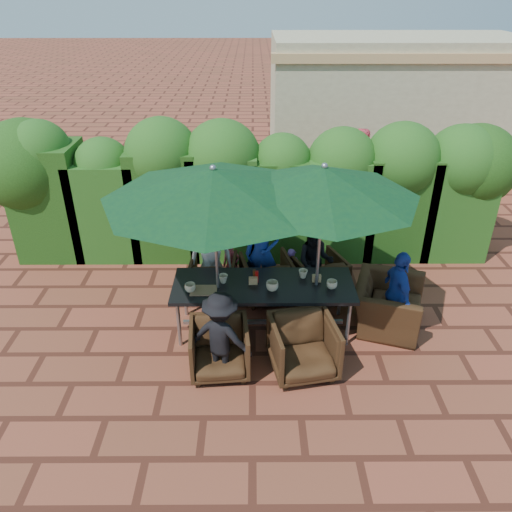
{
  "coord_description": "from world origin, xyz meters",
  "views": [
    {
      "loc": [
        0.02,
        -5.73,
        4.37
      ],
      "look_at": [
        0.05,
        0.4,
        0.96
      ],
      "focal_mm": 35.0,
      "sensor_mm": 36.0,
      "label": 1
    }
  ],
  "objects_px": {
    "chair_far_left": "(214,275)",
    "chair_far_right": "(318,274)",
    "dining_table": "(263,289)",
    "chair_near_right": "(304,345)",
    "umbrella_right": "(323,183)",
    "chair_end_right": "(389,298)",
    "chair_far_mid": "(267,276)",
    "umbrella_left": "(213,184)",
    "chair_near_left": "(219,346)"
  },
  "relations": [
    {
      "from": "chair_far_left",
      "to": "chair_far_right",
      "type": "bearing_deg",
      "value": -177.66
    },
    {
      "from": "dining_table",
      "to": "chair_near_right",
      "type": "height_order",
      "value": "chair_near_right"
    },
    {
      "from": "umbrella_right",
      "to": "chair_end_right",
      "type": "xyz_separation_m",
      "value": [
        1.05,
        0.11,
        -1.76
      ]
    },
    {
      "from": "dining_table",
      "to": "chair_far_right",
      "type": "relative_size",
      "value": 3.31
    },
    {
      "from": "umbrella_right",
      "to": "chair_far_right",
      "type": "xyz_separation_m",
      "value": [
        0.15,
        0.88,
        -1.84
      ]
    },
    {
      "from": "dining_table",
      "to": "chair_far_mid",
      "type": "relative_size",
      "value": 3.28
    },
    {
      "from": "umbrella_right",
      "to": "chair_far_left",
      "type": "relative_size",
      "value": 3.44
    },
    {
      "from": "umbrella_left",
      "to": "umbrella_right",
      "type": "height_order",
      "value": "same"
    },
    {
      "from": "chair_far_mid",
      "to": "chair_near_left",
      "type": "xyz_separation_m",
      "value": [
        -0.63,
        -1.68,
        -0.0
      ]
    },
    {
      "from": "chair_end_right",
      "to": "chair_near_left",
      "type": "bearing_deg",
      "value": 130.77
    },
    {
      "from": "chair_end_right",
      "to": "chair_far_right",
      "type": "bearing_deg",
      "value": 67.8
    },
    {
      "from": "chair_far_mid",
      "to": "chair_far_right",
      "type": "distance_m",
      "value": 0.8
    },
    {
      "from": "chair_far_right",
      "to": "chair_near_left",
      "type": "xyz_separation_m",
      "value": [
        -1.43,
        -1.72,
        0.0
      ]
    },
    {
      "from": "chair_near_left",
      "to": "chair_near_right",
      "type": "xyz_separation_m",
      "value": [
        1.05,
        -0.01,
        0.03
      ]
    },
    {
      "from": "chair_far_right",
      "to": "chair_near_right",
      "type": "height_order",
      "value": "chair_near_right"
    },
    {
      "from": "chair_far_right",
      "to": "chair_end_right",
      "type": "relative_size",
      "value": 0.71
    },
    {
      "from": "chair_far_mid",
      "to": "chair_near_right",
      "type": "distance_m",
      "value": 1.74
    },
    {
      "from": "chair_far_mid",
      "to": "chair_end_right",
      "type": "distance_m",
      "value": 1.85
    },
    {
      "from": "chair_far_left",
      "to": "chair_end_right",
      "type": "xyz_separation_m",
      "value": [
        2.52,
        -0.78,
        0.1
      ]
    },
    {
      "from": "umbrella_right",
      "to": "umbrella_left",
      "type": "bearing_deg",
      "value": -177.28
    },
    {
      "from": "chair_near_left",
      "to": "chair_near_right",
      "type": "height_order",
      "value": "chair_near_right"
    },
    {
      "from": "dining_table",
      "to": "chair_far_right",
      "type": "height_order",
      "value": "dining_table"
    },
    {
      "from": "dining_table",
      "to": "umbrella_right",
      "type": "height_order",
      "value": "umbrella_right"
    },
    {
      "from": "dining_table",
      "to": "umbrella_right",
      "type": "bearing_deg",
      "value": -0.69
    },
    {
      "from": "chair_far_left",
      "to": "chair_end_right",
      "type": "bearing_deg",
      "value": 165.41
    },
    {
      "from": "dining_table",
      "to": "chair_far_left",
      "type": "height_order",
      "value": "dining_table"
    },
    {
      "from": "umbrella_left",
      "to": "chair_far_mid",
      "type": "distance_m",
      "value": 2.16
    },
    {
      "from": "chair_far_mid",
      "to": "chair_near_left",
      "type": "distance_m",
      "value": 1.79
    },
    {
      "from": "chair_far_right",
      "to": "umbrella_left",
      "type": "bearing_deg",
      "value": 11.03
    },
    {
      "from": "chair_far_left",
      "to": "chair_end_right",
      "type": "height_order",
      "value": "chair_end_right"
    },
    {
      "from": "chair_near_right",
      "to": "chair_far_left",
      "type": "bearing_deg",
      "value": 114.63
    },
    {
      "from": "chair_far_mid",
      "to": "chair_near_right",
      "type": "xyz_separation_m",
      "value": [
        0.42,
        -1.69,
        0.03
      ]
    },
    {
      "from": "chair_far_right",
      "to": "chair_near_left",
      "type": "distance_m",
      "value": 2.24
    },
    {
      "from": "chair_far_mid",
      "to": "chair_far_right",
      "type": "height_order",
      "value": "chair_far_mid"
    },
    {
      "from": "umbrella_left",
      "to": "chair_far_mid",
      "type": "xyz_separation_m",
      "value": [
        0.68,
        0.91,
        -1.84
      ]
    },
    {
      "from": "chair_far_left",
      "to": "umbrella_left",
      "type": "bearing_deg",
      "value": 101.19
    },
    {
      "from": "chair_far_left",
      "to": "chair_near_left",
      "type": "bearing_deg",
      "value": 99.07
    },
    {
      "from": "chair_far_right",
      "to": "chair_end_right",
      "type": "xyz_separation_m",
      "value": [
        0.9,
        -0.77,
        0.08
      ]
    },
    {
      "from": "dining_table",
      "to": "chair_near_right",
      "type": "bearing_deg",
      "value": -60.32
    },
    {
      "from": "chair_far_right",
      "to": "chair_near_left",
      "type": "bearing_deg",
      "value": 28.69
    },
    {
      "from": "chair_near_right",
      "to": "dining_table",
      "type": "bearing_deg",
      "value": 108.8
    },
    {
      "from": "dining_table",
      "to": "chair_near_left",
      "type": "xyz_separation_m",
      "value": [
        -0.56,
        -0.84,
        -0.3
      ]
    },
    {
      "from": "chair_far_left",
      "to": "chair_far_right",
      "type": "xyz_separation_m",
      "value": [
        1.62,
        -0.01,
        0.01
      ]
    },
    {
      "from": "umbrella_right",
      "to": "chair_end_right",
      "type": "relative_size",
      "value": 2.36
    },
    {
      "from": "chair_far_right",
      "to": "chair_near_left",
      "type": "height_order",
      "value": "same"
    },
    {
      "from": "umbrella_left",
      "to": "chair_far_left",
      "type": "bearing_deg",
      "value": 98.48
    },
    {
      "from": "dining_table",
      "to": "chair_near_right",
      "type": "distance_m",
      "value": 1.02
    },
    {
      "from": "chair_far_right",
      "to": "chair_near_right",
      "type": "relative_size",
      "value": 0.93
    },
    {
      "from": "chair_far_left",
      "to": "chair_far_mid",
      "type": "xyz_separation_m",
      "value": [
        0.82,
        -0.05,
        0.02
      ]
    },
    {
      "from": "dining_table",
      "to": "chair_far_left",
      "type": "relative_size",
      "value": 3.44
    }
  ]
}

